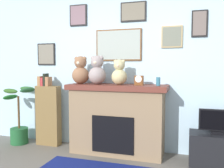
% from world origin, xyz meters
% --- Properties ---
extents(back_wall, '(5.20, 0.15, 2.60)m').
position_xyz_m(back_wall, '(0.00, 2.00, 1.31)').
color(back_wall, silver).
rests_on(back_wall, ground_plane).
extents(fireplace, '(1.54, 0.54, 1.07)m').
position_xyz_m(fireplace, '(0.09, 1.70, 0.54)').
color(fireplace, '#886E51').
rests_on(fireplace, ground_plane).
extents(bookshelf, '(0.41, 0.16, 1.23)m').
position_xyz_m(bookshelf, '(-1.16, 1.74, 0.55)').
color(bookshelf, brown).
rests_on(bookshelf, ground_plane).
extents(potted_plant, '(0.50, 0.52, 0.99)m').
position_xyz_m(potted_plant, '(-1.68, 1.64, 0.39)').
color(potted_plant, '#1E592D').
rests_on(potted_plant, ground_plane).
extents(tv_stand, '(0.75, 0.40, 0.44)m').
position_xyz_m(tv_stand, '(1.54, 1.64, 0.22)').
color(tv_stand, black).
rests_on(tv_stand, ground_plane).
extents(television, '(0.52, 0.14, 0.34)m').
position_xyz_m(television, '(1.54, 1.64, 0.60)').
color(television, black).
rests_on(television, tv_stand).
extents(candle_jar, '(0.06, 0.06, 0.12)m').
position_xyz_m(candle_jar, '(0.72, 1.68, 1.14)').
color(candle_jar, teal).
rests_on(candle_jar, fireplace).
extents(mantel_clock, '(0.13, 0.09, 0.14)m').
position_xyz_m(mantel_clock, '(0.43, 1.68, 1.15)').
color(mantel_clock, brown).
rests_on(mantel_clock, fireplace).
extents(teddy_bear_tan, '(0.27, 0.27, 0.44)m').
position_xyz_m(teddy_bear_tan, '(-0.51, 1.68, 1.27)').
color(teddy_bear_tan, '#8D6346').
rests_on(teddy_bear_tan, fireplace).
extents(teddy_bear_brown, '(0.28, 0.28, 0.45)m').
position_xyz_m(teddy_bear_brown, '(-0.23, 1.68, 1.28)').
color(teddy_bear_brown, gray).
rests_on(teddy_bear_brown, fireplace).
extents(teddy_bear_cream, '(0.24, 0.24, 0.38)m').
position_xyz_m(teddy_bear_cream, '(0.13, 1.68, 1.25)').
color(teddy_bear_cream, '#C4B984').
rests_on(teddy_bear_cream, fireplace).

